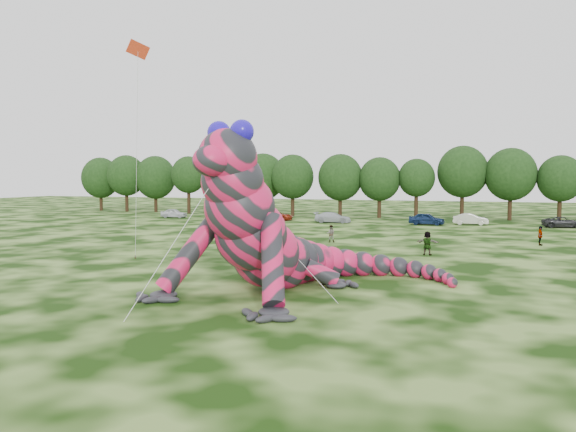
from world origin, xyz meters
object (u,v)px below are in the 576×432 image
(tree_8, at_px, (379,188))
(tree_12, at_px, (560,188))
(spectator_1, at_px, (331,234))
(tree_11, at_px, (510,184))
(inflatable_gecko, at_px, (279,207))
(tree_7, at_px, (340,186))
(tree_9, at_px, (416,189))
(tree_6, at_px, (293,185))
(car_0, at_px, (174,213))
(tree_1, at_px, (126,183))
(car_5, at_px, (471,219))
(tree_2, at_px, (156,184))
(car_3, at_px, (333,217))
(tree_0, at_px, (101,184))
(spectator_4, at_px, (228,220))
(tree_10, at_px, (462,182))
(tree_5, at_px, (263,184))
(spectator_3, at_px, (540,236))
(car_4, at_px, (427,219))
(tree_4, at_px, (227,186))
(flying_kite, at_px, (138,65))
(car_6, at_px, (563,222))
(spectator_5, at_px, (427,243))
(car_2, at_px, (277,216))
(tree_3, at_px, (189,185))
(car_1, at_px, (229,215))

(tree_8, xyz_separation_m, tree_12, (24.23, 0.75, 0.01))
(spectator_1, bearing_deg, tree_11, -126.91)
(inflatable_gecko, distance_m, tree_11, 56.98)
(tree_7, relative_size, tree_9, 1.09)
(tree_9, bearing_deg, tree_6, -177.97)
(tree_8, xyz_separation_m, car_0, (-28.96, -9.22, -3.81))
(tree_1, xyz_separation_m, car_5, (57.03, -9.49, -4.20))
(tree_8, height_order, tree_12, tree_12)
(tree_12, distance_m, car_0, 54.26)
(tree_2, distance_m, car_3, 36.82)
(tree_0, distance_m, spectator_4, 42.22)
(tree_10, bearing_deg, tree_5, -179.73)
(car_3, distance_m, spectator_3, 29.57)
(tree_11, bearing_deg, car_4, -132.27)
(tree_6, xyz_separation_m, tree_11, (31.34, 1.51, 0.29))
(tree_4, relative_size, tree_8, 1.01)
(tree_1, bearing_deg, flying_kite, -54.72)
(tree_0, relative_size, car_5, 2.22)
(tree_8, bearing_deg, car_6, -21.26)
(car_3, relative_size, car_4, 1.09)
(flying_kite, relative_size, car_3, 3.16)
(tree_8, xyz_separation_m, tree_11, (18.00, 1.21, 0.56))
(tree_5, xyz_separation_m, car_0, (-10.06, -10.67, -4.24))
(tree_12, xyz_separation_m, spectator_5, (-14.31, -39.03, -3.56))
(tree_0, distance_m, car_2, 39.66)
(tree_0, height_order, tree_2, tree_2)
(car_6, xyz_separation_m, spectator_5, (-13.47, -29.18, 0.28))
(tree_0, relative_size, car_6, 2.05)
(tree_4, xyz_separation_m, tree_12, (49.65, -0.97, -0.04))
(tree_10, relative_size, car_0, 2.71)
(tree_3, bearing_deg, spectator_5, -42.80)
(tree_10, height_order, spectator_1, tree_10)
(tree_0, xyz_separation_m, car_1, (30.82, -12.78, -4.09))
(tree_0, height_order, car_6, tree_0)
(tree_0, height_order, tree_10, tree_10)
(tree_2, xyz_separation_m, tree_12, (63.03, -1.02, -0.34))
(car_2, height_order, spectator_1, spectator_1)
(car_0, bearing_deg, tree_11, -81.44)
(tree_6, relative_size, tree_12, 1.06)
(car_4, distance_m, spectator_4, 24.89)
(tree_5, distance_m, tree_12, 43.14)
(tree_1, bearing_deg, tree_6, -2.54)
(tree_2, height_order, tree_3, tree_2)
(tree_8, bearing_deg, flying_kite, -99.14)
(tree_4, bearing_deg, car_0, -107.92)
(tree_3, height_order, tree_10, tree_10)
(tree_3, relative_size, tree_4, 1.04)
(tree_11, bearing_deg, car_0, -167.48)
(car_5, bearing_deg, tree_4, 74.76)
(car_2, distance_m, car_5, 25.60)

